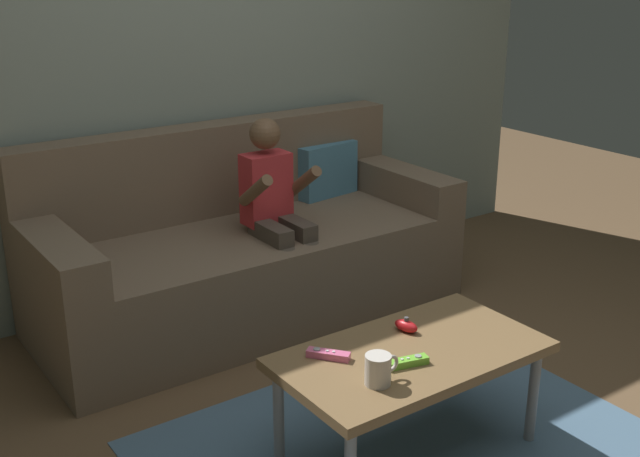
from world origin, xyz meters
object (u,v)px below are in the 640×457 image
Objects in this scene: couch at (245,251)px; game_remote_pink_far_corner at (328,355)px; coffee_mug at (379,369)px; game_remote_lime_near_edge at (407,362)px; nunchuk_red at (406,326)px; coffee_table at (411,360)px; person_seated_on_couch at (277,209)px.

game_remote_pink_far_corner is at bearing -107.53° from couch.
game_remote_lime_near_edge is at bearing 13.05° from coffee_mug.
couch is at bearing 81.67° from game_remote_lime_near_edge.
coffee_table is at bearing -123.31° from nunchuk_red.
person_seated_on_couch is 6.44× the size of game_remote_lime_near_edge.
nunchuk_red is 0.83× the size of coffee_mug.
couch reaches higher than nunchuk_red.
couch is 1.19m from nunchuk_red.
person_seated_on_couch reaches higher than nunchuk_red.
coffee_mug is (-0.30, -0.21, 0.03)m from nunchuk_red.
person_seated_on_couch is at bearing 71.50° from coffee_mug.
nunchuk_red is at bearing 49.83° from game_remote_lime_near_edge.
coffee_table is 0.15m from nunchuk_red.
person_seated_on_couch is 7.89× the size of coffee_mug.
game_remote_lime_near_edge is (-0.20, -1.36, 0.10)m from couch.
coffee_mug is (-0.14, -0.03, 0.04)m from game_remote_lime_near_edge.
nunchuk_red is 0.33m from game_remote_pink_far_corner.
coffee_table is at bearing -23.89° from game_remote_pink_far_corner.
person_seated_on_couch reaches higher than game_remote_pink_far_corner.
couch is 16.44× the size of coffee_mug.
person_seated_on_couch is 1.22m from game_remote_lime_near_edge.
couch reaches higher than game_remote_pink_far_corner.
coffee_table is at bearing -95.32° from couch.
coffee_mug is at bearing -144.00° from nunchuk_red.
person_seated_on_couch is at bearing 77.37° from game_remote_lime_near_edge.
person_seated_on_couch is 1.02m from nunchuk_red.
coffee_table is 6.69× the size of game_remote_pink_far_corner.
game_remote_lime_near_edge is 0.24m from nunchuk_red.
coffee_table is at bearing 24.72° from coffee_mug.
game_remote_pink_far_corner is (-0.37, -1.18, 0.10)m from couch.
nunchuk_red is at bearing 0.10° from game_remote_pink_far_corner.
couch is 1.38m from game_remote_lime_near_edge.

